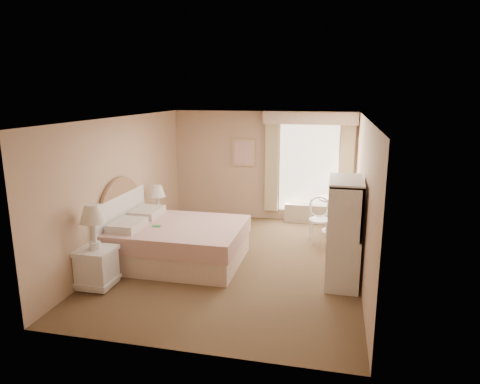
% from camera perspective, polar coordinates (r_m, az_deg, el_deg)
% --- Properties ---
extents(room, '(4.21, 5.51, 2.51)m').
position_cam_1_polar(room, '(7.27, -0.58, -0.09)').
color(room, brown).
rests_on(room, ground).
extents(window, '(2.05, 0.22, 2.51)m').
position_cam_1_polar(window, '(9.68, 9.12, 3.65)').
color(window, white).
rests_on(window, room).
extents(framed_art, '(0.52, 0.04, 0.62)m').
position_cam_1_polar(framed_art, '(9.91, 0.47, 5.26)').
color(framed_art, tan).
rests_on(framed_art, room).
extents(bed, '(2.27, 1.79, 1.58)m').
position_cam_1_polar(bed, '(7.65, -9.12, -6.39)').
color(bed, '#DAA78D').
rests_on(bed, room).
extents(nightstand_near, '(0.53, 0.53, 1.29)m').
position_cam_1_polar(nightstand_near, '(6.89, -18.67, -8.21)').
color(nightstand_near, white).
rests_on(nightstand_near, room).
extents(nightstand_far, '(0.44, 0.44, 1.08)m').
position_cam_1_polar(nightstand_far, '(8.90, -10.82, -3.45)').
color(nightstand_far, white).
rests_on(nightstand_far, room).
extents(round_table, '(0.71, 0.71, 0.75)m').
position_cam_1_polar(round_table, '(9.27, 12.57, -2.28)').
color(round_table, white).
rests_on(round_table, room).
extents(cafe_chair, '(0.50, 0.50, 0.89)m').
position_cam_1_polar(cafe_chair, '(8.65, 10.57, -3.16)').
color(cafe_chair, white).
rests_on(cafe_chair, room).
extents(armoire, '(0.50, 0.99, 1.65)m').
position_cam_1_polar(armoire, '(6.84, 13.63, -6.26)').
color(armoire, white).
rests_on(armoire, room).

